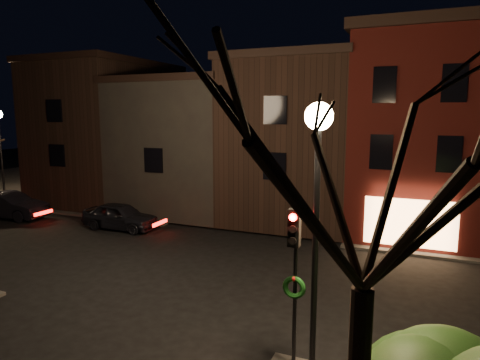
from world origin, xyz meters
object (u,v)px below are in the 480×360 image
bare_tree_right (370,129)px  street_lamp_near (318,169)px  parked_car_b (9,206)px  parked_car_a (120,216)px  traffic_signal (294,264)px

bare_tree_right → street_lamp_near: bearing=117.5°
street_lamp_near → parked_car_b: 23.21m
parked_car_a → parked_car_b: 7.86m
bare_tree_right → parked_car_b: size_ratio=1.76×
bare_tree_right → parked_car_a: (-14.37, 12.22, -5.41)m
bare_tree_right → parked_car_a: 19.62m
bare_tree_right → parked_car_b: bearing=152.4°
bare_tree_right → parked_car_a: bare_tree_right is taller
parked_car_b → parked_car_a: bearing=-91.7°
parked_car_b → traffic_signal: bearing=-119.3°
parked_car_b → street_lamp_near: bearing=-119.9°
street_lamp_near → traffic_signal: street_lamp_near is taller
street_lamp_near → parked_car_a: size_ratio=1.50×
street_lamp_near → traffic_signal: 2.49m
parked_car_a → street_lamp_near: bearing=-127.4°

